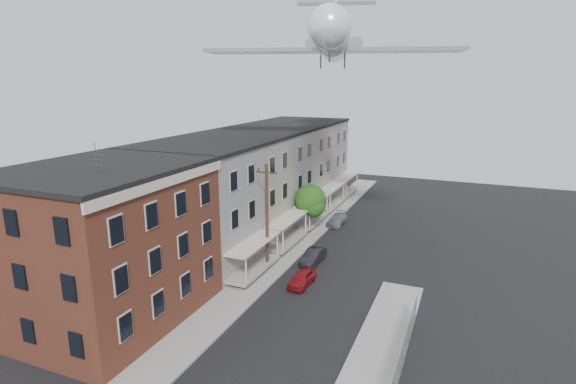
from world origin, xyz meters
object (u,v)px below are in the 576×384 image
at_px(airplane, 333,41).
at_px(car_far, 337,220).
at_px(street_tree, 311,201).
at_px(car_near, 302,278).
at_px(utility_pole, 267,216).
at_px(car_mid, 313,256).

bearing_deg(airplane, car_far, 97.63).
bearing_deg(car_far, street_tree, -111.48).
distance_m(car_near, airplane, 20.94).
height_order(utility_pole, car_mid, utility_pole).
relative_size(street_tree, airplane, 0.21).
bearing_deg(utility_pole, car_far, 81.77).
distance_m(street_tree, car_mid, 8.24).
relative_size(utility_pole, car_near, 2.65).
xyz_separation_m(utility_pole, car_mid, (3.12, 2.71, -4.08)).
bearing_deg(car_far, car_mid, -82.63).
height_order(street_tree, car_near, street_tree).
bearing_deg(car_mid, airplane, 95.78).
bearing_deg(utility_pole, airplane, 71.84).
bearing_deg(car_mid, car_near, -79.48).
relative_size(utility_pole, street_tree, 1.73).
distance_m(utility_pole, car_near, 5.87).
bearing_deg(street_tree, car_mid, -68.83).
bearing_deg(car_far, utility_pole, -96.59).
bearing_deg(car_near, street_tree, 108.92).
bearing_deg(street_tree, airplane, -33.08).
bearing_deg(airplane, car_mid, -86.15).
distance_m(car_near, car_far, 15.74).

